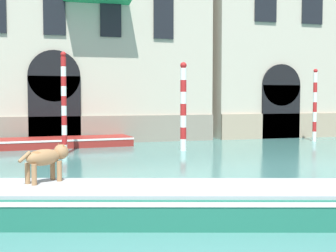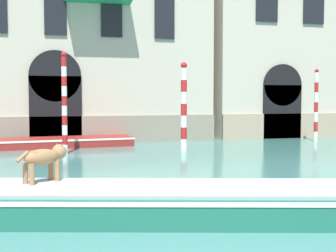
% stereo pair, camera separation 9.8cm
% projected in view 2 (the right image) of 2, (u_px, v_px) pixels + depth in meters
% --- Properties ---
extents(boat_foreground, '(8.01, 3.94, 0.58)m').
position_uv_depth(boat_foreground, '(156.00, 201.00, 8.40)').
color(boat_foreground, '#1E6651').
rests_on(boat_foreground, ground_plane).
extents(dog_on_deck, '(0.94, 0.68, 0.71)m').
position_uv_depth(dog_on_deck, '(45.00, 158.00, 8.79)').
color(dog_on_deck, '#997047').
rests_on(dog_on_deck, boat_foreground).
extents(boat_moored_near_palazzo, '(5.87, 2.18, 0.40)m').
position_uv_depth(boat_moored_near_palazzo, '(66.00, 142.00, 20.30)').
color(boat_moored_near_palazzo, maroon).
rests_on(boat_moored_near_palazzo, ground_plane).
extents(mooring_pole_0, '(0.21, 0.21, 3.86)m').
position_uv_depth(mooring_pole_0, '(64.00, 103.00, 17.55)').
color(mooring_pole_0, white).
rests_on(mooring_pole_0, ground_plane).
extents(mooring_pole_2, '(0.26, 0.26, 3.55)m').
position_uv_depth(mooring_pole_2, '(184.00, 106.00, 18.67)').
color(mooring_pole_2, white).
rests_on(mooring_pole_2, ground_plane).
extents(mooring_pole_3, '(0.19, 0.19, 3.51)m').
position_uv_depth(mooring_pole_3, '(316.00, 105.00, 22.59)').
color(mooring_pole_3, white).
rests_on(mooring_pole_3, ground_plane).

